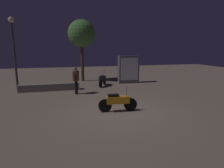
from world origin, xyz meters
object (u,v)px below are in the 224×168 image
(motorcycle_orange_foreground, at_px, (118,101))
(person_rider_beside, at_px, (76,78))
(motorcycle_black_parked_left, at_px, (103,80))
(kiosk_billboard, at_px, (129,69))
(streetlamp_near, at_px, (13,43))

(motorcycle_orange_foreground, distance_m, person_rider_beside, 3.89)
(motorcycle_black_parked_left, height_order, kiosk_billboard, kiosk_billboard)
(kiosk_billboard, bearing_deg, streetlamp_near, 0.33)
(motorcycle_orange_foreground, height_order, motorcycle_black_parked_left, same)
(person_rider_beside, bearing_deg, kiosk_billboard, 58.51)
(motorcycle_orange_foreground, xyz_separation_m, streetlamp_near, (-5.27, 6.22, 2.52))
(streetlamp_near, bearing_deg, person_rider_beside, -35.34)
(motorcycle_orange_foreground, distance_m, kiosk_billboard, 6.80)
(motorcycle_black_parked_left, xyz_separation_m, streetlamp_near, (-5.75, 0.69, 2.52))
(motorcycle_orange_foreground, relative_size, streetlamp_near, 0.36)
(motorcycle_black_parked_left, distance_m, streetlamp_near, 6.31)
(streetlamp_near, height_order, kiosk_billboard, streetlamp_near)
(motorcycle_black_parked_left, relative_size, person_rider_beside, 0.95)
(motorcycle_orange_foreground, relative_size, person_rider_beside, 1.03)
(motorcycle_orange_foreground, xyz_separation_m, kiosk_billboard, (2.67, 6.22, 0.61))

